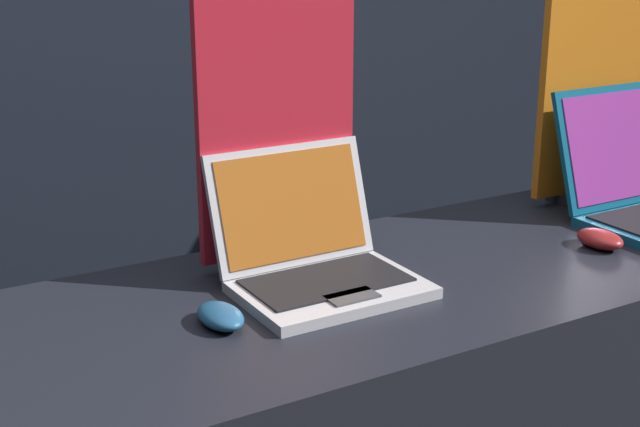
# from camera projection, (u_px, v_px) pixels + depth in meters

# --- Properties ---
(laptop_middle) EXTENTS (0.32, 0.30, 0.24)m
(laptop_middle) POSITION_uv_depth(u_px,v_px,m) (315.00, 255.00, 1.61)
(laptop_middle) COLOR #B7B7BC
(laptop_middle) RESTS_ON display_counter
(mouse_middle) EXTENTS (0.07, 0.11, 0.03)m
(mouse_middle) POSITION_uv_depth(u_px,v_px,m) (220.00, 316.00, 1.45)
(mouse_middle) COLOR navy
(mouse_middle) RESTS_ON display_counter
(promo_stand_middle) EXTENTS (0.32, 0.07, 0.52)m
(promo_stand_middle) POSITION_uv_depth(u_px,v_px,m) (277.00, 137.00, 1.66)
(promo_stand_middle) COLOR black
(promo_stand_middle) RESTS_ON display_counter
(mouse_back) EXTENTS (0.07, 0.11, 0.04)m
(mouse_back) POSITION_uv_depth(u_px,v_px,m) (600.00, 239.00, 1.81)
(mouse_back) COLOR maroon
(mouse_back) RESTS_ON display_counter
(promo_stand_back) EXTENTS (0.32, 0.07, 0.49)m
(promo_stand_back) POSITION_uv_depth(u_px,v_px,m) (591.00, 103.00, 2.08)
(promo_stand_back) COLOR black
(promo_stand_back) RESTS_ON display_counter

